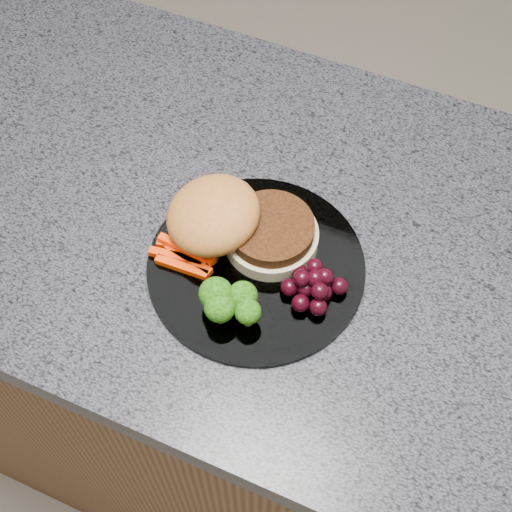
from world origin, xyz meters
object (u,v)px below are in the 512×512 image
Objects in this scene: island_cabinet at (269,372)px; grape_bunch at (313,285)px; plate at (256,266)px; burger at (234,224)px.

island_cabinet is 0.50m from grape_bunch.
island_cabinet is 4.62× the size of plate.
grape_bunch reaches higher than island_cabinet.
island_cabinet is 16.44× the size of grape_bunch.
grape_bunch is at bearing -43.60° from island_cabinet.
grape_bunch is at bearing -36.26° from burger.
burger is at bearing 163.35° from grape_bunch.
island_cabinet is 0.48m from plate.
island_cabinet is at bearing 93.00° from plate.
island_cabinet is 0.51m from burger.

